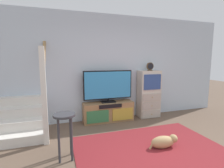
{
  "coord_description": "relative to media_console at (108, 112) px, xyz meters",
  "views": [
    {
      "loc": [
        -1.51,
        -1.83,
        1.56
      ],
      "look_at": [
        -0.28,
        1.96,
        0.99
      ],
      "focal_mm": 27.24,
      "sensor_mm": 36.0,
      "label": 1
    }
  ],
  "objects": [
    {
      "name": "staircase",
      "position": [
        -1.94,
        0.01,
        0.12
      ],
      "size": [
        1.0,
        1.36,
        2.2
      ],
      "color": "silver",
      "rests_on": "ground_plane"
    },
    {
      "name": "bar_stool_near",
      "position": [
        -1.13,
        -1.39,
        0.3
      ],
      "size": [
        0.34,
        0.34,
        0.74
      ],
      "color": "#333338",
      "rests_on": "ground_plane"
    },
    {
      "name": "area_rug",
      "position": [
        0.3,
        -1.59,
        -0.24
      ],
      "size": [
        2.6,
        1.8,
        0.01
      ],
      "primitive_type": "cube",
      "color": "maroon",
      "rests_on": "ground_plane"
    },
    {
      "name": "media_console",
      "position": [
        0.0,
        0.0,
        0.0
      ],
      "size": [
        1.28,
        0.38,
        0.49
      ],
      "color": "#997047",
      "rests_on": "ground_plane"
    },
    {
      "name": "television",
      "position": [
        -0.0,
        0.02,
        0.67
      ],
      "size": [
        1.25,
        0.22,
        0.8
      ],
      "color": "black",
      "rests_on": "media_console"
    },
    {
      "name": "desk_clock",
      "position": [
        1.16,
        -0.0,
        1.14
      ],
      "size": [
        0.19,
        0.08,
        0.22
      ],
      "color": "#4C3823",
      "rests_on": "side_cabinet"
    },
    {
      "name": "side_cabinet",
      "position": [
        1.16,
        0.01,
        0.39
      ],
      "size": [
        0.58,
        0.38,
        1.27
      ],
      "color": "beige",
      "rests_on": "ground_plane"
    },
    {
      "name": "dog",
      "position": [
        0.56,
        -1.59,
        -0.13
      ],
      "size": [
        0.54,
        0.24,
        0.23
      ],
      "color": "tan",
      "rests_on": "ground_plane"
    },
    {
      "name": "back_wall",
      "position": [
        0.3,
        0.27,
        1.1
      ],
      "size": [
        6.4,
        0.12,
        2.7
      ],
      "primitive_type": "cube",
      "color": "silver",
      "rests_on": "ground_plane"
    }
  ]
}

